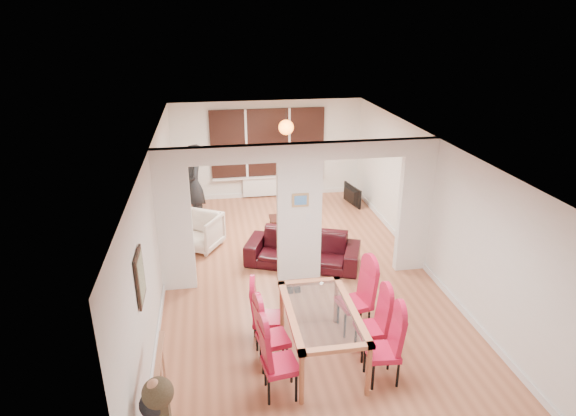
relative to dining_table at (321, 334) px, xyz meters
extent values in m
cube|color=#AA6444|center=(0.12, 2.33, -0.41)|extent=(5.00, 9.00, 0.01)
cube|color=white|center=(0.12, 2.33, 0.89)|extent=(5.00, 0.18, 2.60)
cube|color=black|center=(0.12, 6.77, 1.09)|extent=(3.00, 0.08, 1.80)
cube|color=white|center=(0.12, 6.73, -0.11)|extent=(1.40, 0.08, 0.50)
sphere|color=orange|center=(0.42, 5.63, 1.74)|extent=(0.36, 0.36, 0.36)
cube|color=gray|center=(-2.35, -0.07, 1.19)|extent=(0.04, 0.52, 0.67)
cube|color=#4C8CD8|center=(0.12, 2.24, 1.19)|extent=(0.30, 0.03, 0.25)
imported|color=black|center=(0.29, 2.83, -0.08)|extent=(2.37, 1.61, 0.65)
imported|color=beige|center=(-1.72, 3.88, -0.03)|extent=(1.12, 1.13, 0.76)
imported|color=black|center=(-1.81, 5.27, 0.55)|extent=(0.74, 0.53, 1.91)
imported|color=black|center=(2.12, 5.83, -0.15)|extent=(0.88, 0.29, 0.50)
cylinder|color=#143F19|center=(0.45, 4.70, -0.03)|extent=(0.07, 0.07, 0.30)
imported|color=black|center=(0.61, 4.68, -0.15)|extent=(0.22, 0.22, 0.05)
camera|label=1|loc=(-1.40, -5.51, 4.21)|focal=30.00mm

